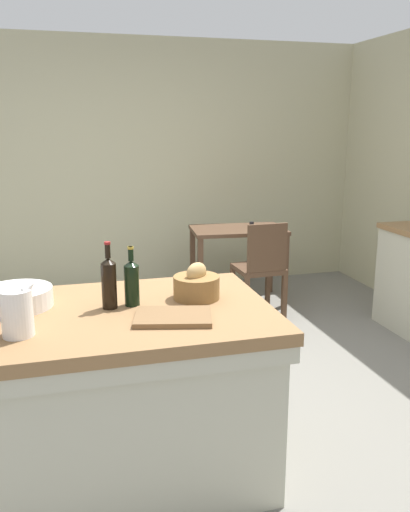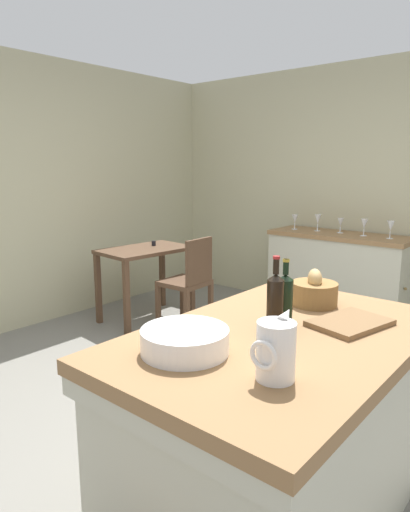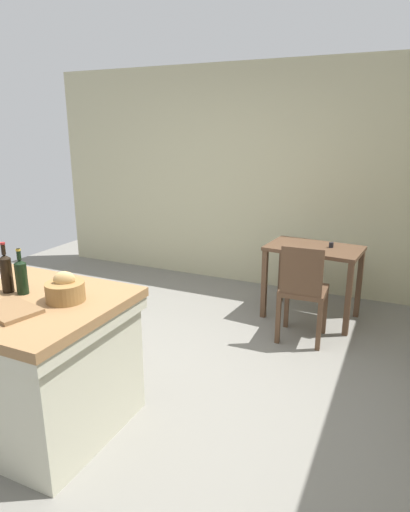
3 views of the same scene
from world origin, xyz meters
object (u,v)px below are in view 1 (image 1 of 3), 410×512
(bread_basket, at_px, (197,285))
(cutting_board, at_px, (173,317))
(wooden_chair, at_px, (261,267))
(wine_bottle_amber, at_px, (109,282))
(writing_desk, at_px, (238,240))
(wash_bowl, at_px, (17,298))
(island_table, at_px, (113,389))
(wine_bottle_dark, at_px, (132,282))
(pitcher, at_px, (16,312))

(bread_basket, xyz_separation_m, cutting_board, (-0.18, -0.26, -0.06))
(wooden_chair, distance_m, wine_bottle_amber, 2.41)
(writing_desk, bearing_deg, cutting_board, -114.30)
(wooden_chair, bearing_deg, bread_basket, -120.09)
(writing_desk, xyz_separation_m, wash_bowl, (-1.88, -2.28, 0.30))
(wash_bowl, distance_m, wine_bottle_amber, 0.46)
(island_table, relative_size, writing_desk, 1.62)
(bread_basket, relative_size, wine_bottle_dark, 0.80)
(wooden_chair, height_order, pitcher, pitcher)
(pitcher, bearing_deg, bread_basket, 18.78)
(wooden_chair, distance_m, pitcher, 2.85)
(wooden_chair, relative_size, pitcher, 3.80)
(wine_bottle_dark, xyz_separation_m, wine_bottle_amber, (-0.11, -0.02, 0.01))
(writing_desk, height_order, bread_basket, bread_basket)
(pitcher, height_order, bread_basket, pitcher)
(cutting_board, bearing_deg, island_table, 145.51)
(wooden_chair, xyz_separation_m, wine_bottle_amber, (-1.48, -1.84, 0.51))
(wooden_chair, bearing_deg, wash_bowl, -138.15)
(wash_bowl, relative_size, wine_bottle_dark, 1.15)
(pitcher, distance_m, cutting_board, 0.67)
(wash_bowl, bearing_deg, bread_basket, -6.20)
(pitcher, bearing_deg, wine_bottle_dark, 27.46)
(island_table, distance_m, pitcher, 0.67)
(cutting_board, xyz_separation_m, wine_bottle_dark, (-0.15, 0.24, 0.11))
(writing_desk, height_order, cutting_board, cutting_board)
(cutting_board, bearing_deg, wine_bottle_dark, 121.70)
(wine_bottle_dark, bearing_deg, wooden_chair, 53.05)
(island_table, distance_m, cutting_board, 0.53)
(writing_desk, distance_m, bread_basket, 2.60)
(bread_basket, xyz_separation_m, wine_bottle_dark, (-0.33, -0.02, 0.05))
(island_table, relative_size, pitcher, 6.40)
(writing_desk, xyz_separation_m, wooden_chair, (0.03, -0.57, -0.13))
(wash_bowl, bearing_deg, writing_desk, 50.51)
(cutting_board, xyz_separation_m, wine_bottle_amber, (-0.26, 0.23, 0.12))
(writing_desk, bearing_deg, island_table, -120.77)
(writing_desk, distance_m, cutting_board, 2.91)
(cutting_board, bearing_deg, pitcher, -178.32)
(bread_basket, height_order, cutting_board, bread_basket)
(wooden_chair, height_order, wine_bottle_amber, wine_bottle_amber)
(bread_basket, bearing_deg, wine_bottle_dark, -176.55)
(wooden_chair, distance_m, wash_bowl, 2.60)
(wine_bottle_dark, bearing_deg, pitcher, -152.54)
(island_table, xyz_separation_m, writing_desk, (1.46, 2.45, 0.15))
(island_table, xyz_separation_m, pitcher, (-0.39, -0.20, 0.51))
(wooden_chair, bearing_deg, cutting_board, -120.55)
(wooden_chair, xyz_separation_m, bread_basket, (-1.04, -1.80, 0.45))
(pitcher, bearing_deg, cutting_board, 1.68)
(writing_desk, relative_size, wooden_chair, 1.04)
(cutting_board, relative_size, wine_bottle_amber, 1.06)
(wine_bottle_amber, bearing_deg, wooden_chair, 51.16)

